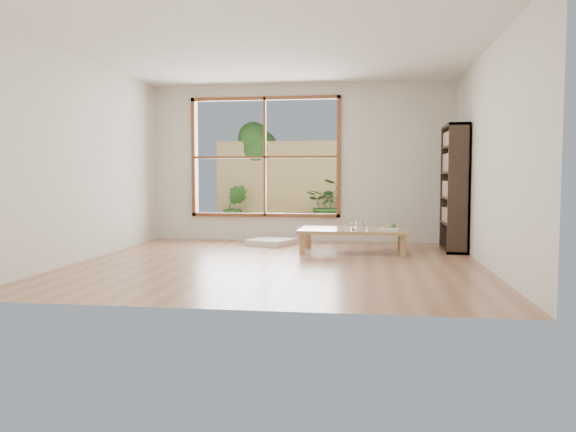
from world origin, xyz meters
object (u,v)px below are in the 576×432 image
at_px(low_table, 353,232).
at_px(food_tray, 389,228).
at_px(garden_bench, 254,217).
at_px(bookshelf, 454,188).

bearing_deg(low_table, food_tray, -7.86).
relative_size(low_table, food_tray, 5.37).
distance_m(low_table, garden_bench, 2.92).
distance_m(low_table, bookshelf, 1.59).
xyz_separation_m(bookshelf, garden_bench, (-3.32, 1.93, -0.58)).
xyz_separation_m(bookshelf, food_tray, (-0.93, -0.38, -0.55)).
relative_size(low_table, garden_bench, 1.28).
distance_m(food_tray, garden_bench, 3.33).
bearing_deg(bookshelf, food_tray, -157.78).
bearing_deg(bookshelf, low_table, -168.16).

